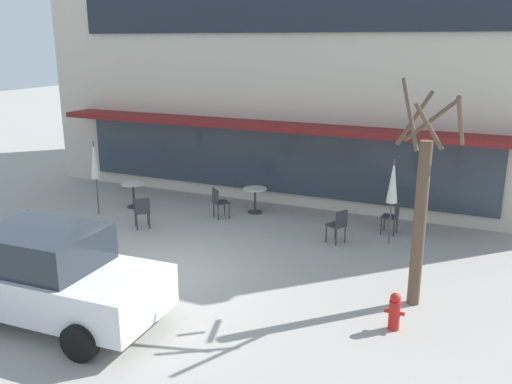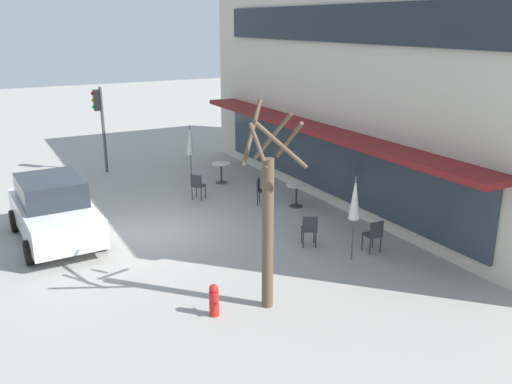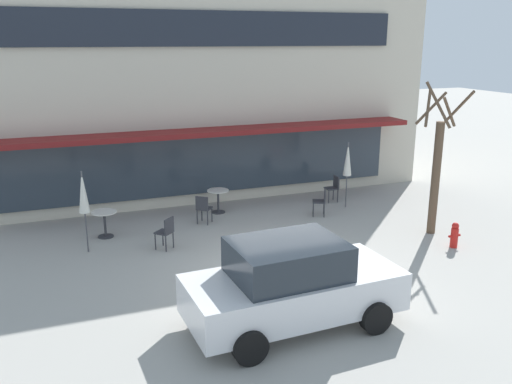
% 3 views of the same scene
% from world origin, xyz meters
% --- Properties ---
extents(ground_plane, '(80.00, 80.00, 0.00)m').
position_xyz_m(ground_plane, '(0.00, 0.00, 0.00)').
color(ground_plane, '#9E9B93').
extents(building_facade, '(16.73, 9.10, 8.00)m').
position_xyz_m(building_facade, '(0.00, 9.97, 4.00)').
color(building_facade, beige).
rests_on(building_facade, ground).
extents(cafe_table_near_wall, '(0.70, 0.70, 0.76)m').
position_xyz_m(cafe_table_near_wall, '(-3.68, 3.83, 0.52)').
color(cafe_table_near_wall, '#333338').
rests_on(cafe_table_near_wall, ground).
extents(cafe_table_streetside, '(0.70, 0.70, 0.76)m').
position_xyz_m(cafe_table_streetside, '(-0.02, 4.85, 0.52)').
color(cafe_table_streetside, '#333338').
rests_on(cafe_table_streetside, ground).
extents(patio_umbrella_green_folded, '(0.28, 0.28, 2.20)m').
position_xyz_m(patio_umbrella_green_folded, '(4.15, 3.91, 1.63)').
color(patio_umbrella_green_folded, '#4C4C51').
rests_on(patio_umbrella_green_folded, ground).
extents(patio_umbrella_cream_folded, '(0.28, 0.28, 2.20)m').
position_xyz_m(patio_umbrella_cream_folded, '(-4.24, 2.84, 1.63)').
color(patio_umbrella_cream_folded, '#4C4C51').
rests_on(patio_umbrella_cream_folded, ground).
extents(cafe_chair_0, '(0.54, 0.54, 0.89)m').
position_xyz_m(cafe_chair_0, '(2.95, 3.39, 0.53)').
color(cafe_chair_0, '#333338').
rests_on(cafe_chair_0, ground).
extents(cafe_chair_1, '(0.57, 0.57, 0.89)m').
position_xyz_m(cafe_chair_1, '(-2.25, 2.29, 0.53)').
color(cafe_chair_1, '#333338').
rests_on(cafe_chair_1, ground).
extents(cafe_chair_2, '(0.56, 0.56, 0.89)m').
position_xyz_m(cafe_chair_2, '(-0.76, 3.95, 0.53)').
color(cafe_chair_2, '#333338').
rests_on(cafe_chair_2, ground).
extents(cafe_chair_3, '(0.42, 0.42, 0.89)m').
position_xyz_m(cafe_chair_3, '(4.08, 4.66, 0.53)').
color(cafe_chair_3, '#333338').
rests_on(cafe_chair_3, ground).
extents(parked_sedan, '(4.28, 2.16, 1.76)m').
position_xyz_m(parked_sedan, '(-0.78, -2.55, 0.88)').
color(parked_sedan, silver).
rests_on(parked_sedan, ground).
extents(street_tree, '(1.19, 1.18, 4.35)m').
position_xyz_m(street_tree, '(5.21, 0.84, 1.97)').
color(street_tree, brown).
rests_on(street_tree, ground).
extents(fire_hydrant, '(0.36, 0.20, 0.71)m').
position_xyz_m(fire_hydrant, '(5.04, -0.33, 0.35)').
color(fire_hydrant, red).
rests_on(fire_hydrant, ground).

